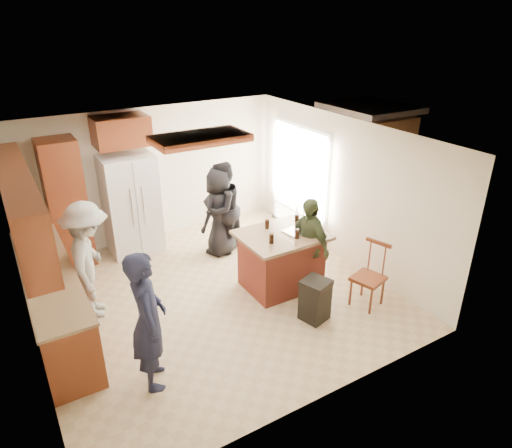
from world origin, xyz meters
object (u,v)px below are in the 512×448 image
person_behind_left (222,209)px  refrigerator (131,204)px  person_counter (90,261)px  kitchen_island (281,260)px  trash_bin (315,300)px  person_front_left (148,321)px  person_behind_right (220,212)px  person_side_right (309,244)px  spindle_chair (369,278)px

person_behind_left → refrigerator: size_ratio=0.94×
person_counter → kitchen_island: (2.69, -0.78, -0.39)m
person_counter → trash_bin: person_counter is taller
person_front_left → refrigerator: 3.48m
person_behind_right → person_side_right: bearing=85.4°
person_behind_right → person_side_right: 1.85m
person_behind_left → trash_bin: (0.18, -2.49, -0.53)m
person_side_right → trash_bin: bearing=-30.4°
spindle_chair → refrigerator: bearing=124.8°
person_side_right → refrigerator: 3.29m
person_front_left → kitchen_island: person_front_left is taller
person_behind_right → spindle_chair: (1.13, -2.59, -0.35)m
refrigerator → person_behind_left: bearing=-33.7°
person_front_left → person_side_right: size_ratio=1.14×
person_behind_right → person_side_right: (0.65, -1.74, -0.05)m
person_counter → person_behind_right: bearing=-56.4°
person_behind_right → person_counter: size_ratio=0.94×
person_side_right → person_counter: bearing=-109.5°
person_behind_left → person_counter: size_ratio=0.98×
person_counter → refrigerator: bearing=-17.0°
person_behind_left → person_counter: (-2.44, -0.73, 0.02)m
person_behind_left → person_side_right: person_behind_left is taller
person_behind_right → kitchen_island: person_behind_right is taller
person_behind_left → trash_bin: bearing=64.9°
kitchen_island → trash_bin: 0.99m
person_side_right → refrigerator: refrigerator is taller
kitchen_island → trash_bin: size_ratio=2.03×
person_front_left → person_counter: bearing=22.6°
person_side_right → person_behind_right: bearing=-160.6°
person_behind_right → kitchen_island: (0.30, -1.51, -0.33)m
refrigerator → kitchen_island: (1.60, -2.42, -0.43)m
person_behind_left → refrigerator: (-1.35, 0.90, 0.05)m
kitchen_island → person_behind_left: bearing=99.5°
person_behind_left → spindle_chair: bearing=83.4°
person_behind_left → kitchen_island: person_behind_left is taller
person_front_left → spindle_chair: size_ratio=1.74×
person_front_left → person_counter: person_front_left is taller
person_behind_right → person_side_right: size_ratio=1.07×
person_behind_right → person_front_left: bearing=24.0°
refrigerator → spindle_chair: 4.29m
person_counter → trash_bin: (2.62, -1.75, -0.54)m
trash_bin → spindle_chair: bearing=-7.1°
person_behind_right → person_side_right: person_behind_right is taller
person_behind_left → kitchen_island: 1.58m
spindle_chair → person_behind_right: bearing=113.6°
person_side_right → person_behind_left: bearing=-162.1°
person_behind_left → person_behind_right: bearing=-19.1°
person_behind_left → person_side_right: 1.85m
person_behind_right → refrigerator: 1.59m
person_behind_right → refrigerator: size_ratio=0.90×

